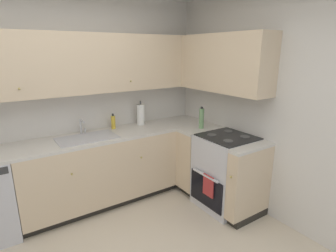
% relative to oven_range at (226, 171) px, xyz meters
% --- Properties ---
extents(wall_back, '(4.05, 0.05, 2.61)m').
position_rel_oven_range_xyz_m(wall_back, '(-1.70, 1.26, 0.84)').
color(wall_back, silver).
rests_on(wall_back, ground_plane).
extents(wall_right, '(0.05, 3.66, 2.61)m').
position_rel_oven_range_xyz_m(wall_right, '(0.31, -0.55, 0.84)').
color(wall_right, silver).
rests_on(wall_right, ground_plane).
extents(lower_cabinets_back, '(1.94, 0.62, 0.88)m').
position_rel_oven_range_xyz_m(lower_cabinets_back, '(-1.29, 0.94, -0.02)').
color(lower_cabinets_back, beige).
rests_on(lower_cabinets_back, ground_plane).
extents(countertop_back, '(3.14, 0.60, 0.03)m').
position_rel_oven_range_xyz_m(countertop_back, '(-1.29, 0.93, 0.43)').
color(countertop_back, beige).
rests_on(countertop_back, lower_cabinets_back).
extents(lower_cabinets_right, '(0.62, 1.09, 0.88)m').
position_rel_oven_range_xyz_m(lower_cabinets_right, '(-0.02, 0.20, -0.02)').
color(lower_cabinets_right, beige).
rests_on(lower_cabinets_right, ground_plane).
extents(countertop_right, '(0.60, 1.09, 0.03)m').
position_rel_oven_range_xyz_m(countertop_right, '(-0.02, 0.20, 0.43)').
color(countertop_right, beige).
rests_on(countertop_right, lower_cabinets_right).
extents(oven_range, '(0.68, 0.62, 1.07)m').
position_rel_oven_range_xyz_m(oven_range, '(0.00, 0.00, 0.00)').
color(oven_range, silver).
rests_on(oven_range, ground_plane).
extents(upper_cabinets_back, '(2.82, 0.34, 0.69)m').
position_rel_oven_range_xyz_m(upper_cabinets_back, '(-1.45, 1.07, 1.31)').
color(upper_cabinets_back, beige).
extents(upper_cabinets_right, '(0.32, 1.63, 0.69)m').
position_rel_oven_range_xyz_m(upper_cabinets_right, '(0.12, 0.42, 1.31)').
color(upper_cabinets_right, beige).
extents(sink, '(0.69, 0.40, 0.10)m').
position_rel_oven_range_xyz_m(sink, '(-1.43, 0.90, 0.41)').
color(sink, '#B7B7BC').
rests_on(sink, countertop_back).
extents(faucet, '(0.07, 0.16, 0.19)m').
position_rel_oven_range_xyz_m(faucet, '(-1.43, 1.11, 0.57)').
color(faucet, silver).
rests_on(faucet, countertop_back).
extents(soap_bottle, '(0.06, 0.06, 0.20)m').
position_rel_oven_range_xyz_m(soap_bottle, '(-1.01, 1.11, 0.54)').
color(soap_bottle, gold).
rests_on(soap_bottle, countertop_back).
extents(paper_towel_roll, '(0.11, 0.11, 0.35)m').
position_rel_oven_range_xyz_m(paper_towel_roll, '(-0.60, 1.09, 0.60)').
color(paper_towel_roll, white).
rests_on(paper_towel_roll, countertop_back).
extents(oil_bottle, '(0.06, 0.06, 0.29)m').
position_rel_oven_range_xyz_m(oil_bottle, '(-0.02, 0.48, 0.59)').
color(oil_bottle, '#729E66').
rests_on(oil_bottle, countertop_right).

